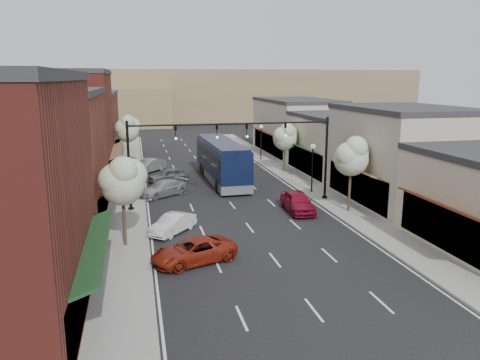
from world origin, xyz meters
TOP-DOWN VIEW (x-y plane):
  - ground at (0.00, 0.00)m, footprint 160.00×160.00m
  - sidewalk_left at (-8.40, 18.50)m, footprint 2.80×73.00m
  - sidewalk_right at (8.40, 18.50)m, footprint 2.80×73.00m
  - curb_left at (-7.00, 18.50)m, footprint 0.25×73.00m
  - curb_right at (7.00, 18.50)m, footprint 0.25×73.00m
  - bldg_left_midnear at (-14.23, 6.00)m, footprint 10.14×14.10m
  - bldg_left_midfar at (-14.24, 20.00)m, footprint 10.14×14.10m
  - bldg_left_far at (-14.22, 36.00)m, footprint 10.14×18.10m
  - bldg_right_midnear at (13.72, 6.00)m, footprint 9.14×12.10m
  - bldg_right_midfar at (13.70, 18.00)m, footprint 9.14×12.10m
  - bldg_right_far at (13.71, 32.00)m, footprint 9.14×16.10m
  - hill_far at (0.00, 90.00)m, footprint 120.00×30.00m
  - hill_near at (-25.00, 78.00)m, footprint 50.00×20.00m
  - signal_mast_right at (5.62, 8.00)m, footprint 8.22×0.46m
  - signal_mast_left at (-5.62, 8.00)m, footprint 8.22×0.46m
  - tree_right_near at (8.35, 3.94)m, footprint 2.85×2.65m
  - tree_right_far at (8.35, 19.94)m, footprint 2.85×2.65m
  - tree_left_near at (-8.25, -0.06)m, footprint 2.85×2.65m
  - tree_left_far at (-8.25, 25.94)m, footprint 2.85×2.65m
  - lamp_post_near at (7.80, 10.50)m, footprint 0.44×0.44m
  - lamp_post_far at (7.80, 28.00)m, footprint 0.44×0.44m
  - coach_bus at (0.80, 17.02)m, footprint 3.24×13.34m
  - red_hatchback at (4.53, 5.03)m, footprint 2.08×4.74m
  - parked_car_a at (-4.53, -3.35)m, footprint 5.27×3.68m
  - parked_car_b at (-5.27, 2.02)m, footprint 3.53×3.83m
  - parked_car_c at (-5.33, 12.25)m, footprint 4.91×4.25m
  - parked_car_d at (-4.43, 17.80)m, footprint 4.37×2.85m
  - parked_car_e at (-6.20, 23.32)m, footprint 4.09×4.35m

SIDE VIEW (x-z plane):
  - ground at x=0.00m, z-range 0.00..0.00m
  - curb_left at x=-7.00m, z-range -0.01..0.16m
  - curb_right at x=7.00m, z-range -0.01..0.16m
  - sidewalk_left at x=-8.40m, z-range 0.00..0.15m
  - sidewalk_right at x=8.40m, z-range 0.00..0.15m
  - parked_car_b at x=-5.27m, z-range 0.00..1.28m
  - parked_car_a at x=-4.53m, z-range 0.00..1.34m
  - parked_car_c at x=-5.33m, z-range 0.00..1.36m
  - parked_car_d at x=-4.43m, z-range 0.00..1.38m
  - parked_car_e at x=-6.20m, z-range 0.00..1.46m
  - red_hatchback at x=4.53m, z-range 0.00..1.59m
  - coach_bus at x=0.80m, z-range 0.07..4.12m
  - lamp_post_near at x=7.80m, z-range 0.79..5.23m
  - lamp_post_far at x=7.80m, z-range 0.79..5.23m
  - bldg_right_midfar at x=13.70m, z-range -0.03..6.37m
  - bldg_right_far at x=13.71m, z-range -0.04..7.36m
  - bldg_right_midnear at x=13.72m, z-range -0.04..7.86m
  - tree_right_far at x=8.35m, z-range 1.28..6.70m
  - hill_near at x=-25.00m, z-range 0.00..8.00m
  - bldg_left_far at x=-14.22m, z-range -0.04..8.36m
  - tree_left_near at x=-8.25m, z-range 1.38..7.07m
  - tree_right_near at x=8.35m, z-range 1.47..7.43m
  - tree_left_far at x=-8.25m, z-range 1.54..7.67m
  - signal_mast_right at x=5.62m, z-range 1.12..8.12m
  - signal_mast_left at x=-5.62m, z-range 1.12..8.12m
  - bldg_left_midnear at x=-14.23m, z-range -0.04..9.36m
  - bldg_left_midfar at x=-14.24m, z-range -0.05..10.85m
  - hill_far at x=0.00m, z-range 0.00..12.00m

